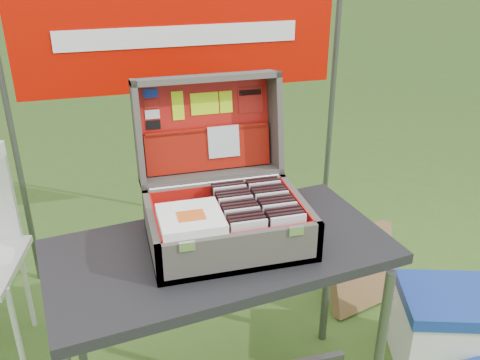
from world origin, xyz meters
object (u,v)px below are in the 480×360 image
object	(u,v)px
suitcase	(223,170)
cardboard_box	(362,269)
table	(222,330)
cooler	(451,332)

from	to	relation	value
suitcase	cardboard_box	world-z (taller)	suitcase
suitcase	cardboard_box	bearing A→B (deg)	24.81
table	suitcase	bearing A→B (deg)	58.52
cooler	cardboard_box	xyz separation A→B (m)	(-0.16, 0.52, 0.00)
table	cardboard_box	xyz separation A→B (m)	(0.84, 0.45, -0.17)
cardboard_box	table	bearing A→B (deg)	-167.91
table	cardboard_box	world-z (taller)	table
table	suitcase	xyz separation A→B (m)	(0.03, 0.08, 0.64)
cooler	cardboard_box	world-z (taller)	cardboard_box
cooler	table	bearing A→B (deg)	-166.56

